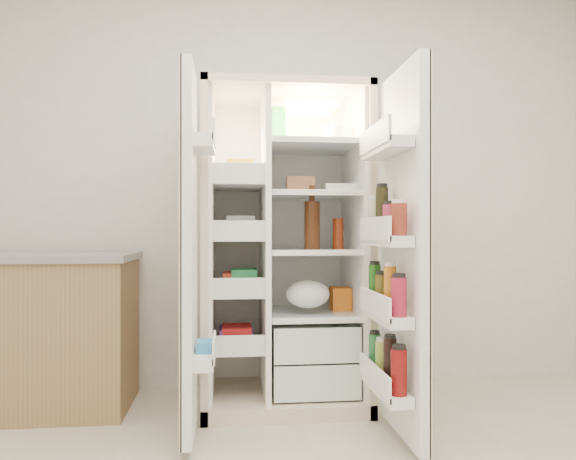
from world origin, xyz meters
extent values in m
cube|color=white|center=(0.00, 2.00, 1.35)|extent=(4.00, 0.02, 2.70)
cube|color=beige|center=(-0.07, 1.93, 0.90)|extent=(0.92, 0.04, 1.80)
cube|color=beige|center=(-0.51, 1.60, 0.90)|extent=(0.04, 0.70, 1.80)
cube|color=beige|center=(0.37, 1.60, 0.90)|extent=(0.04, 0.70, 1.80)
cube|color=beige|center=(-0.07, 1.60, 1.78)|extent=(0.92, 0.70, 0.04)
cube|color=beige|center=(-0.07, 1.60, 0.04)|extent=(0.92, 0.70, 0.08)
cube|color=white|center=(-0.07, 1.90, 0.92)|extent=(0.84, 0.02, 1.68)
cube|color=white|center=(-0.48, 1.60, 0.92)|extent=(0.02, 0.62, 1.68)
cube|color=white|center=(0.34, 1.60, 0.92)|extent=(0.02, 0.62, 1.68)
cube|color=white|center=(-0.18, 1.60, 0.92)|extent=(0.03, 0.62, 1.68)
cube|color=white|center=(0.09, 1.58, 0.18)|extent=(0.47, 0.52, 0.19)
cube|color=white|center=(0.09, 1.58, 0.39)|extent=(0.47, 0.52, 0.19)
cube|color=#FFD18C|center=(0.09, 1.65, 1.72)|extent=(0.30, 0.30, 0.02)
cube|color=white|center=(-0.33, 1.60, 0.35)|extent=(0.28, 0.58, 0.02)
cube|color=white|center=(-0.33, 1.60, 0.65)|extent=(0.28, 0.58, 0.02)
cube|color=white|center=(-0.33, 1.60, 0.95)|extent=(0.28, 0.58, 0.02)
cube|color=white|center=(-0.33, 1.60, 1.25)|extent=(0.28, 0.58, 0.02)
cube|color=white|center=(0.09, 1.60, 0.52)|extent=(0.49, 0.58, 0.01)
cube|color=white|center=(0.09, 1.60, 0.88)|extent=(0.49, 0.58, 0.01)
cube|color=white|center=(0.09, 1.60, 1.20)|extent=(0.49, 0.58, 0.02)
cube|color=white|center=(0.09, 1.60, 1.48)|extent=(0.49, 0.58, 0.02)
cube|color=red|center=(-0.33, 1.60, 0.41)|extent=(0.16, 0.20, 0.10)
cube|color=#289452|center=(-0.33, 1.60, 0.72)|extent=(0.14, 0.18, 0.12)
cube|color=silver|center=(-0.33, 1.60, 0.99)|extent=(0.20, 0.22, 0.07)
cube|color=yellow|center=(-0.33, 1.60, 1.33)|extent=(0.15, 0.16, 0.14)
cube|color=#5B339B|center=(-0.33, 1.60, 0.40)|extent=(0.18, 0.20, 0.09)
cube|color=red|center=(-0.33, 1.60, 0.71)|extent=(0.14, 0.18, 0.10)
cube|color=silver|center=(-0.33, 1.60, 1.02)|extent=(0.16, 0.16, 0.12)
sphere|color=orange|center=(-0.04, 1.50, 0.12)|extent=(0.07, 0.07, 0.07)
sphere|color=orange|center=(0.05, 1.54, 0.12)|extent=(0.07, 0.07, 0.07)
sphere|color=orange|center=(0.15, 1.50, 0.12)|extent=(0.07, 0.07, 0.07)
sphere|color=orange|center=(0.01, 1.64, 0.12)|extent=(0.07, 0.07, 0.07)
sphere|color=orange|center=(0.11, 1.62, 0.12)|extent=(0.07, 0.07, 0.07)
sphere|color=orange|center=(0.21, 1.58, 0.12)|extent=(0.07, 0.07, 0.07)
sphere|color=orange|center=(-0.07, 1.58, 0.12)|extent=(0.07, 0.07, 0.07)
sphere|color=orange|center=(0.17, 1.64, 0.12)|extent=(0.07, 0.07, 0.07)
ellipsoid|color=#417828|center=(0.09, 1.60, 0.40)|extent=(0.26, 0.24, 0.11)
cylinder|color=#3E1D0D|center=(0.08, 1.49, 1.02)|extent=(0.09, 0.09, 0.27)
cylinder|color=maroon|center=(0.24, 1.56, 0.98)|extent=(0.06, 0.06, 0.18)
cube|color=green|center=(-0.10, 1.60, 1.60)|extent=(0.07, 0.07, 0.22)
cylinder|color=white|center=(0.22, 1.56, 1.54)|extent=(0.11, 0.11, 0.10)
cylinder|color=#A96C27|center=(0.10, 1.73, 1.53)|extent=(0.06, 0.06, 0.08)
cube|color=white|center=(0.27, 1.53, 1.24)|extent=(0.22, 0.09, 0.06)
cube|color=#AE6C45|center=(0.03, 1.58, 1.26)|extent=(0.16, 0.09, 0.10)
ellipsoid|color=white|center=(0.06, 1.50, 0.61)|extent=(0.25, 0.22, 0.16)
cube|color=orange|center=(0.27, 1.64, 0.59)|extent=(0.11, 0.13, 0.13)
cube|color=white|center=(-0.57, 1.05, 0.90)|extent=(0.05, 0.40, 1.72)
cube|color=beige|center=(-0.59, 1.05, 0.90)|extent=(0.01, 0.40, 1.72)
cube|color=white|center=(-0.50, 1.05, 0.40)|extent=(0.09, 0.32, 0.06)
cube|color=white|center=(-0.50, 1.05, 1.40)|extent=(0.09, 0.32, 0.06)
cube|color=#338CCC|center=(-0.50, 1.05, 0.43)|extent=(0.07, 0.12, 0.10)
cube|color=white|center=(0.43, 0.96, 0.90)|extent=(0.05, 0.58, 1.72)
cube|color=beige|center=(0.46, 0.96, 0.90)|extent=(0.01, 0.58, 1.72)
cube|color=white|center=(0.35, 0.96, 0.26)|extent=(0.11, 0.50, 0.05)
cube|color=white|center=(0.35, 0.96, 0.60)|extent=(0.11, 0.50, 0.05)
cube|color=white|center=(0.35, 0.96, 0.95)|extent=(0.11, 0.50, 0.05)
cube|color=white|center=(0.35, 0.96, 1.38)|extent=(0.11, 0.50, 0.05)
cylinder|color=maroon|center=(0.35, 0.76, 0.39)|extent=(0.07, 0.07, 0.20)
cylinder|color=black|center=(0.35, 0.89, 0.40)|extent=(0.06, 0.06, 0.22)
cylinder|color=#93A637|center=(0.35, 1.02, 0.38)|extent=(0.06, 0.06, 0.18)
cylinder|color=#246D33|center=(0.35, 1.15, 0.38)|extent=(0.06, 0.06, 0.19)
cylinder|color=maroon|center=(0.35, 0.76, 0.71)|extent=(0.07, 0.07, 0.17)
cylinder|color=#C36916|center=(0.35, 0.89, 0.73)|extent=(0.06, 0.06, 0.21)
cylinder|color=brown|center=(0.35, 1.02, 0.70)|extent=(0.07, 0.07, 0.16)
cylinder|color=#1E5914|center=(0.35, 1.15, 0.72)|extent=(0.06, 0.06, 0.20)
cylinder|color=maroon|center=(0.35, 0.76, 1.04)|extent=(0.07, 0.07, 0.14)
cylinder|color=#A42A46|center=(0.35, 0.89, 1.04)|extent=(0.07, 0.07, 0.14)
cylinder|color=black|center=(0.35, 1.02, 1.09)|extent=(0.06, 0.06, 0.23)
cylinder|color=beige|center=(0.35, 1.15, 1.06)|extent=(0.06, 0.06, 0.18)
cube|color=olive|center=(-1.51, 1.63, 0.41)|extent=(1.16, 0.60, 0.83)
cube|color=#929297|center=(-1.51, 1.63, 0.85)|extent=(1.20, 0.64, 0.04)
camera|label=1|loc=(-0.39, -1.53, 1.00)|focal=34.00mm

